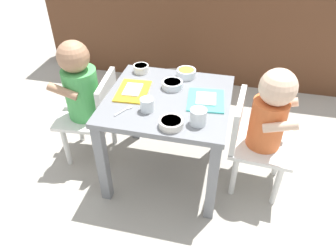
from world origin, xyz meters
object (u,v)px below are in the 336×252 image
at_px(dog, 163,85).
at_px(veggie_bowl_far, 186,73).
at_px(water_cup_left, 198,118).
at_px(food_tray_right, 206,100).
at_px(food_tray_left, 133,91).
at_px(cereal_bowl_left_side, 173,84).
at_px(cereal_bowl_right_side, 171,123).
at_px(dining_table, 168,113).
at_px(seated_child_right, 266,118).
at_px(spoon_by_left_tray, 125,110).
at_px(water_cup_right, 147,105).
at_px(veggie_bowl_near, 141,68).
at_px(seated_child_left, 83,90).

relative_size(dog, veggie_bowl_far, 4.14).
bearing_deg(dog, water_cup_left, -65.43).
bearing_deg(food_tray_right, food_tray_left, 180.00).
relative_size(cereal_bowl_left_side, cereal_bowl_right_side, 0.99).
relative_size(food_tray_right, veggie_bowl_far, 2.11).
xyz_separation_m(dining_table, dog, (-0.16, 0.53, -0.18)).
xyz_separation_m(seated_child_right, food_tray_right, (-0.27, -0.00, 0.06)).
height_order(food_tray_left, spoon_by_left_tray, food_tray_left).
height_order(dog, water_cup_left, water_cup_left).
xyz_separation_m(water_cup_right, veggie_bowl_near, (-0.13, 0.32, -0.01)).
bearing_deg(seated_child_right, veggie_bowl_near, 162.91).
bearing_deg(water_cup_right, cereal_bowl_right_side, -35.04).
distance_m(seated_child_left, water_cup_left, 0.64).
relative_size(food_tray_right, water_cup_right, 3.42).
xyz_separation_m(dining_table, cereal_bowl_left_side, (0.00, 0.09, 0.10)).
distance_m(veggie_bowl_far, spoon_by_left_tray, 0.40).
bearing_deg(cereal_bowl_right_side, food_tray_left, 136.83).
relative_size(water_cup_right, veggie_bowl_near, 0.75).
relative_size(dining_table, spoon_by_left_tray, 6.02).
relative_size(dining_table, seated_child_right, 0.86).
relative_size(water_cup_left, veggie_bowl_near, 0.87).
xyz_separation_m(seated_child_right, dog, (-0.60, 0.52, -0.21)).
distance_m(cereal_bowl_right_side, veggie_bowl_far, 0.41).
bearing_deg(cereal_bowl_right_side, dog, 106.32).
height_order(seated_child_left, food_tray_right, seated_child_left).
height_order(dining_table, food_tray_left, food_tray_left).
xyz_separation_m(dining_table, spoon_by_left_tray, (-0.16, -0.14, 0.09)).
relative_size(seated_child_right, veggie_bowl_far, 6.84).
height_order(dog, food_tray_left, food_tray_left).
relative_size(seated_child_left, water_cup_left, 9.92).
bearing_deg(spoon_by_left_tray, cereal_bowl_right_side, -16.98).
bearing_deg(seated_child_right, cereal_bowl_right_side, -150.31).
xyz_separation_m(seated_child_left, dog, (0.29, 0.49, -0.22)).
height_order(food_tray_left, veggie_bowl_near, veggie_bowl_near).
distance_m(food_tray_right, spoon_by_left_tray, 0.36).
bearing_deg(water_cup_right, food_tray_left, 129.51).
xyz_separation_m(dog, food_tray_left, (-0.02, -0.52, 0.27)).
height_order(seated_child_right, spoon_by_left_tray, seated_child_right).
xyz_separation_m(dining_table, food_tray_left, (-0.17, 0.01, 0.09)).
height_order(dining_table, cereal_bowl_right_side, cereal_bowl_right_side).
bearing_deg(cereal_bowl_right_side, cereal_bowl_left_side, 101.13).
bearing_deg(dog, seated_child_right, -40.98).
distance_m(food_tray_left, water_cup_right, 0.17).
xyz_separation_m(food_tray_left, veggie_bowl_near, (-0.02, 0.19, 0.01)).
distance_m(dining_table, dog, 0.58).
distance_m(water_cup_right, cereal_bowl_right_side, 0.15).
relative_size(cereal_bowl_left_side, spoon_by_left_tray, 1.05).
relative_size(food_tray_left, water_cup_left, 3.06).
bearing_deg(dog, seated_child_left, -120.34).
xyz_separation_m(food_tray_left, water_cup_right, (0.11, -0.13, 0.02)).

